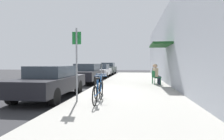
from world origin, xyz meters
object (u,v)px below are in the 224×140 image
object	(u,v)px
parked_car_3	(108,68)
bicycle_1	(99,88)
bicycle_0	(98,92)
parked_car_1	(87,73)
seated_patron_1	(155,73)
parked_car_2	(100,71)
cafe_chair_0	(156,77)
seated_patron_0	(157,74)
cafe_chair_1	(154,76)
street_sign	(77,59)
parking_meter	(101,73)
parked_car_0	(51,81)

from	to	relation	value
parked_car_3	bicycle_1	xyz separation A→B (m)	(2.12, -16.70, -0.30)
bicycle_0	parked_car_1	bearing A→B (deg)	107.75
seated_patron_1	parked_car_2	bearing A→B (deg)	129.60
bicycle_1	parked_car_3	bearing A→B (deg)	97.22
cafe_chair_0	seated_patron_0	bearing A→B (deg)	12.46
parked_car_1	cafe_chair_1	xyz separation A→B (m)	(4.82, -0.57, -0.11)
parked_car_2	street_sign	size ratio (longest dim) A/B	1.69
parking_meter	cafe_chair_1	distance (m)	3.82
parked_car_3	seated_patron_0	bearing A→B (deg)	-67.89
parked_car_0	bicycle_1	size ratio (longest dim) A/B	2.57
seated_patron_0	seated_patron_1	distance (m)	0.83
seated_patron_0	parked_car_2	bearing A→B (deg)	125.95
parked_car_1	bicycle_0	size ratio (longest dim) A/B	2.57
parked_car_3	bicycle_0	world-z (taller)	parked_car_3
seated_patron_0	bicycle_0	bearing A→B (deg)	-114.06
street_sign	cafe_chair_1	distance (m)	7.34
parked_car_0	seated_patron_1	bearing A→B (deg)	47.65
parked_car_0	seated_patron_1	distance (m)	7.25
seated_patron_1	parked_car_0	bearing A→B (deg)	-132.35
parked_car_3	bicycle_1	size ratio (longest dim) A/B	2.57
parked_car_0	parking_meter	distance (m)	3.75
cafe_chair_0	cafe_chair_1	distance (m)	0.86
parked_car_3	street_sign	bearing A→B (deg)	-85.14
parked_car_2	parking_meter	xyz separation A→B (m)	(1.55, -7.85, 0.18)
parking_meter	parked_car_3	bearing A→B (deg)	96.73
parking_meter	seated_patron_0	distance (m)	3.52
seated_patron_0	cafe_chair_1	xyz separation A→B (m)	(-0.06, 0.84, -0.19)
cafe_chair_0	seated_patron_0	size ratio (longest dim) A/B	0.67
street_sign	seated_patron_0	world-z (taller)	street_sign
street_sign	cafe_chair_1	xyz separation A→B (m)	(3.32, 6.47, -1.02)
parked_car_0	seated_patron_1	size ratio (longest dim) A/B	3.41
parking_meter	cafe_chair_0	world-z (taller)	parking_meter
parked_car_1	seated_patron_1	xyz separation A→B (m)	(4.88, -0.58, 0.08)
bicycle_1	seated_patron_1	xyz separation A→B (m)	(2.77, 5.51, 0.34)
parked_car_1	parked_car_2	xyz separation A→B (m)	(-0.00, 5.32, -0.03)
bicycle_0	seated_patron_1	bearing A→B (deg)	68.68
parked_car_3	bicycle_1	world-z (taller)	parked_car_3
street_sign	bicycle_1	bearing A→B (deg)	56.99
parked_car_3	cafe_chair_1	xyz separation A→B (m)	(4.82, -11.18, -0.15)
parked_car_2	bicycle_0	world-z (taller)	parked_car_2
parked_car_1	cafe_chair_0	xyz separation A→B (m)	(4.82, -1.43, -0.11)
bicycle_1	seated_patron_0	distance (m)	5.45
cafe_chair_1	bicycle_0	bearing A→B (deg)	-110.84
cafe_chair_0	street_sign	bearing A→B (deg)	-120.62
parked_car_2	bicycle_1	bearing A→B (deg)	-79.50
parked_car_2	cafe_chair_0	distance (m)	8.29
seated_patron_0	cafe_chair_0	bearing A→B (deg)	-167.54
parking_meter	seated_patron_0	xyz separation A→B (m)	(3.33, 1.12, -0.07)
bicycle_0	parked_car_2	bearing A→B (deg)	100.43
parked_car_2	cafe_chair_0	world-z (taller)	parked_car_2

